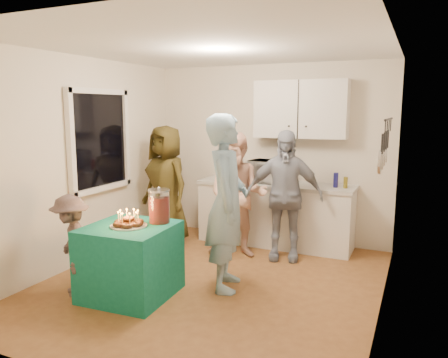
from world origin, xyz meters
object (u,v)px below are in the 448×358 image
at_px(microwave, 270,172).
at_px(woman_back_right, 284,195).
at_px(man_birthday, 227,203).
at_px(child_near_left, 71,245).
at_px(party_table, 130,261).
at_px(punch_jar, 159,207).
at_px(counter, 275,215).
at_px(woman_back_left, 166,185).
at_px(woman_back_center, 238,195).

distance_m(microwave, woman_back_right, 0.70).
bearing_deg(man_birthday, child_near_left, 102.22).
height_order(party_table, punch_jar, punch_jar).
bearing_deg(party_table, counter, 70.18).
xyz_separation_m(punch_jar, woman_back_left, (-0.87, 1.54, -0.07)).
height_order(counter, man_birthday, man_birthday).
distance_m(punch_jar, man_birthday, 0.73).
bearing_deg(microwave, punch_jar, -93.80).
xyz_separation_m(microwave, woman_back_center, (-0.21, -0.69, -0.24)).
height_order(microwave, woman_back_left, woman_back_left).
height_order(punch_jar, woman_back_center, woman_back_center).
height_order(counter, woman_back_left, woman_back_left).
xyz_separation_m(counter, man_birthday, (-0.00, -1.71, 0.53)).
bearing_deg(woman_back_center, microwave, 62.85).
xyz_separation_m(man_birthday, child_near_left, (-1.42, -0.84, -0.42)).
bearing_deg(punch_jar, microwave, 75.83).
bearing_deg(woman_back_right, woman_back_left, 166.92).
xyz_separation_m(woman_back_left, child_near_left, (0.06, -2.00, -0.32)).
bearing_deg(woman_back_left, man_birthday, -19.44).
xyz_separation_m(woman_back_right, child_near_left, (-1.72, -2.00, -0.31)).
bearing_deg(man_birthday, counter, -18.39).
xyz_separation_m(microwave, woman_back_left, (-1.40, -0.55, -0.21)).
distance_m(microwave, party_table, 2.54).
bearing_deg(man_birthday, woman_back_right, -32.33).
relative_size(woman_back_left, woman_back_center, 1.04).
relative_size(counter, party_table, 2.59).
bearing_deg(woman_back_right, man_birthday, -117.26).
xyz_separation_m(punch_jar, woman_back_center, (0.32, 1.40, -0.10)).
relative_size(woman_back_center, child_near_left, 1.54).
relative_size(counter, woman_back_center, 1.33).
bearing_deg(party_table, punch_jar, 47.71).
relative_size(microwave, party_table, 0.67).
height_order(punch_jar, child_near_left, punch_jar).
height_order(woman_back_left, woman_back_center, woman_back_left).
height_order(counter, child_near_left, child_near_left).
bearing_deg(child_near_left, party_table, 60.17).
distance_m(party_table, child_near_left, 0.65).
xyz_separation_m(party_table, child_near_left, (-0.59, -0.22, 0.16)).
bearing_deg(child_near_left, woman_back_center, 98.43).
bearing_deg(child_near_left, punch_jar, 69.37).
xyz_separation_m(party_table, woman_back_right, (1.13, 1.78, 0.47)).
relative_size(party_table, child_near_left, 0.79).
bearing_deg(man_birthday, woman_back_center, -1.99).
relative_size(counter, man_birthday, 1.15).
distance_m(punch_jar, woman_back_center, 1.44).
bearing_deg(party_table, child_near_left, -159.55).
bearing_deg(man_birthday, microwave, -15.25).
bearing_deg(microwave, woman_back_left, -148.22).
relative_size(party_table, woman_back_right, 0.50).
height_order(microwave, punch_jar, microwave).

